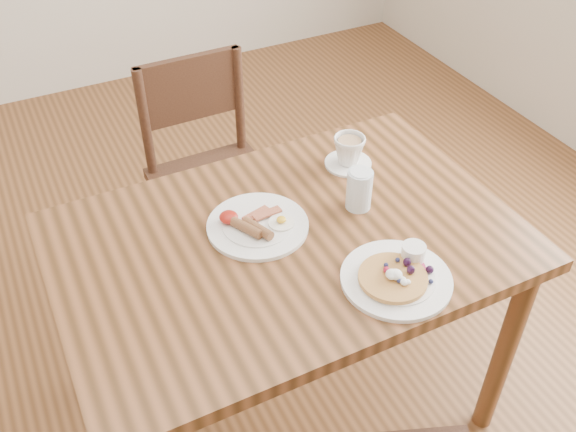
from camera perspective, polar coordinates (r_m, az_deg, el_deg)
The scene contains 7 objects.
ground at distance 2.24m, azimuth 0.00°, elevation -16.30°, with size 5.00×5.00×0.00m, color #5A3519.
dining_table at distance 1.74m, azimuth 0.00°, elevation -4.27°, with size 1.20×0.80×0.75m.
chair_far at distance 2.36m, azimuth -6.91°, elevation 4.06°, with size 0.43×0.43×0.88m.
pancake_plate at distance 1.57m, azimuth 9.69°, elevation -5.24°, with size 0.27×0.27×0.06m.
breakfast_plate at distance 1.69m, azimuth -2.83°, elevation -0.78°, with size 0.27×0.27×0.04m.
teacup_saucer at distance 1.91m, azimuth 5.43°, elevation 5.68°, with size 0.14×0.14×0.10m.
water_glass at distance 1.74m, azimuth 6.35°, elevation 2.34°, with size 0.07×0.07×0.11m, color silver.
Camera 1 is at (-0.56, -1.11, 1.86)m, focal length 40.00 mm.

